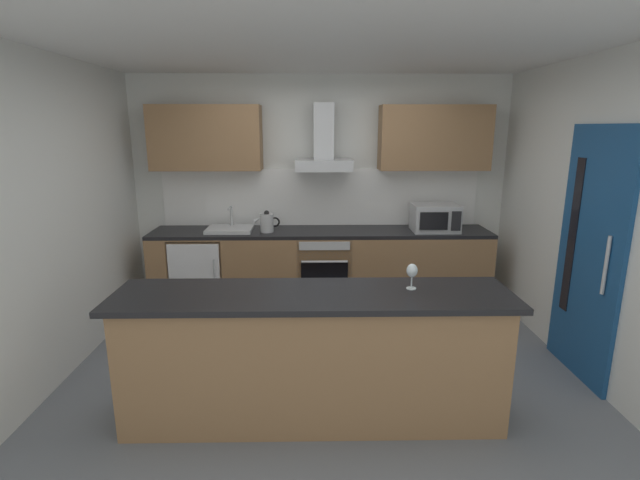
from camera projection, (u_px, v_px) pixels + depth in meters
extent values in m
cube|color=slate|center=(324.00, 373.00, 3.96)|extent=(5.28, 4.65, 0.02)
cube|color=white|center=(325.00, 43.00, 3.35)|extent=(5.28, 4.65, 0.02)
cube|color=silver|center=(320.00, 190.00, 5.49)|extent=(5.28, 0.12, 2.60)
cube|color=silver|center=(42.00, 223.00, 3.62)|extent=(0.12, 4.65, 2.60)
cube|color=silver|center=(602.00, 221.00, 3.69)|extent=(0.12, 4.65, 2.60)
cube|color=white|center=(320.00, 197.00, 5.43)|extent=(3.64, 0.02, 0.66)
cube|color=olive|center=(321.00, 270.00, 5.32)|extent=(3.77, 0.60, 0.86)
cube|color=black|center=(321.00, 232.00, 5.22)|extent=(3.77, 0.60, 0.04)
cube|color=olive|center=(313.00, 360.00, 3.23)|extent=(2.58, 0.52, 0.91)
cube|color=black|center=(313.00, 296.00, 3.11)|extent=(2.68, 0.64, 0.04)
cube|color=olive|center=(206.00, 138.00, 5.10)|extent=(1.21, 0.32, 0.70)
cube|color=olive|center=(434.00, 138.00, 5.14)|extent=(1.21, 0.32, 0.70)
cube|color=navy|center=(590.00, 256.00, 3.72)|extent=(0.04, 0.85, 2.05)
cube|color=black|center=(572.00, 236.00, 3.93)|extent=(0.01, 0.11, 1.31)
cylinder|color=#B7BABC|center=(606.00, 265.00, 3.46)|extent=(0.03, 0.03, 0.45)
cube|color=slate|center=(324.00, 268.00, 5.30)|extent=(0.60, 0.56, 0.80)
cube|color=black|center=(324.00, 282.00, 5.03)|extent=(0.50, 0.02, 0.48)
cube|color=#B7BABC|center=(324.00, 246.00, 4.93)|extent=(0.54, 0.02, 0.09)
cylinder|color=#B7BABC|center=(325.00, 262.00, 4.94)|extent=(0.49, 0.02, 0.02)
cube|color=white|center=(201.00, 272.00, 5.28)|extent=(0.58, 0.56, 0.85)
cube|color=silver|center=(195.00, 280.00, 5.00)|extent=(0.55, 0.02, 0.80)
cylinder|color=#B7BABC|center=(215.00, 277.00, 4.97)|extent=(0.02, 0.02, 0.38)
cube|color=#B7BABC|center=(435.00, 218.00, 5.15)|extent=(0.50, 0.36, 0.30)
cube|color=black|center=(434.00, 221.00, 4.96)|extent=(0.30, 0.02, 0.19)
cube|color=black|center=(456.00, 221.00, 4.97)|extent=(0.10, 0.01, 0.21)
cube|color=silver|center=(230.00, 229.00, 5.17)|extent=(0.50, 0.40, 0.04)
cylinder|color=#B7BABC|center=(231.00, 217.00, 5.27)|extent=(0.03, 0.03, 0.26)
cylinder|color=#B7BABC|center=(230.00, 208.00, 5.16)|extent=(0.03, 0.16, 0.03)
cylinder|color=#B7BABC|center=(267.00, 223.00, 5.12)|extent=(0.15, 0.15, 0.20)
sphere|color=black|center=(267.00, 213.00, 5.09)|extent=(0.06, 0.06, 0.06)
cone|color=#B7BABC|center=(258.00, 219.00, 5.11)|extent=(0.09, 0.04, 0.07)
torus|color=black|center=(275.00, 222.00, 5.12)|extent=(0.11, 0.02, 0.11)
cube|color=#B7BABC|center=(324.00, 165.00, 5.12)|extent=(0.62, 0.45, 0.12)
cube|color=#B7BABC|center=(324.00, 131.00, 5.08)|extent=(0.22, 0.22, 0.60)
cylinder|color=silver|center=(411.00, 288.00, 3.19)|extent=(0.07, 0.07, 0.01)
cylinder|color=silver|center=(412.00, 282.00, 3.18)|extent=(0.01, 0.01, 0.09)
ellipsoid|color=silver|center=(412.00, 271.00, 3.16)|extent=(0.08, 0.08, 0.10)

